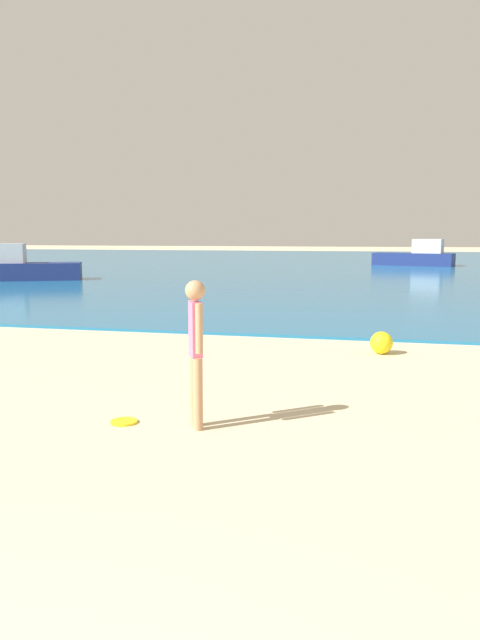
% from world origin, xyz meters
% --- Properties ---
extents(water, '(160.00, 60.00, 0.06)m').
position_xyz_m(water, '(0.00, 41.31, 0.03)').
color(water, '#1E6B9E').
rests_on(water, ground).
extents(person_standing, '(0.22, 0.31, 1.53)m').
position_xyz_m(person_standing, '(-0.33, 5.73, 0.87)').
color(person_standing, tan).
rests_on(person_standing, ground).
extents(frisbee, '(0.28, 0.28, 0.03)m').
position_xyz_m(frisbee, '(-1.13, 5.71, 0.01)').
color(frisbee, yellow).
rests_on(frisbee, ground).
extents(boat_near, '(4.78, 3.19, 1.56)m').
position_xyz_m(boat_near, '(-13.36, 22.70, 0.60)').
color(boat_near, navy).
rests_on(boat_near, water).
extents(boat_far, '(5.10, 2.82, 1.65)m').
position_xyz_m(boat_far, '(3.84, 39.02, 0.63)').
color(boat_far, navy).
rests_on(boat_far, water).
extents(beach_ball, '(0.38, 0.38, 0.38)m').
position_xyz_m(beach_ball, '(1.56, 10.13, 0.19)').
color(beach_ball, yellow).
rests_on(beach_ball, ground).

